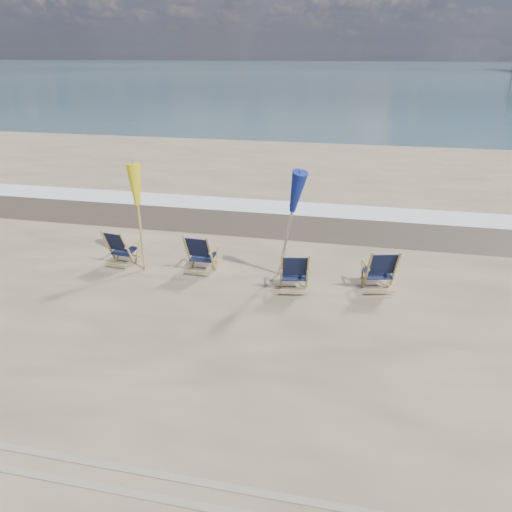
# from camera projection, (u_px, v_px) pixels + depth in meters

# --- Properties ---
(ocean) EXTENTS (400.00, 400.00, 0.00)m
(ocean) POSITION_uv_depth(u_px,v_px,m) (366.00, 70.00, 123.08)
(ocean) COLOR #3A5761
(ocean) RESTS_ON ground
(surf_foam) EXTENTS (200.00, 1.40, 0.01)m
(surf_foam) POSITION_uv_depth(u_px,v_px,m) (300.00, 208.00, 15.03)
(surf_foam) COLOR silver
(surf_foam) RESTS_ON ground
(wet_sand_strip) EXTENTS (200.00, 2.60, 0.00)m
(wet_sand_strip) POSITION_uv_depth(u_px,v_px,m) (292.00, 224.00, 13.68)
(wet_sand_strip) COLOR #42362A
(wet_sand_strip) RESTS_ON ground
(beach_chair_0) EXTENTS (0.66, 0.72, 0.88)m
(beach_chair_0) POSITION_uv_depth(u_px,v_px,m) (127.00, 250.00, 10.72)
(beach_chair_0) COLOR #111732
(beach_chair_0) RESTS_ON ground
(beach_chair_1) EXTENTS (0.62, 0.69, 0.92)m
(beach_chair_1) POSITION_uv_depth(u_px,v_px,m) (211.00, 255.00, 10.37)
(beach_chair_1) COLOR #111732
(beach_chair_1) RESTS_ON ground
(beach_chair_2) EXTENTS (0.68, 0.74, 0.89)m
(beach_chair_2) POSITION_uv_depth(u_px,v_px,m) (308.00, 273.00, 9.57)
(beach_chair_2) COLOR #111732
(beach_chair_2) RESTS_ON ground
(beach_chair_3) EXTENTS (0.76, 0.81, 0.95)m
(beach_chair_3) POSITION_uv_depth(u_px,v_px,m) (395.00, 271.00, 9.60)
(beach_chair_3) COLOR #111732
(beach_chair_3) RESTS_ON ground
(umbrella_yellow) EXTENTS (0.30, 0.30, 2.24)m
(umbrella_yellow) POSITION_uv_depth(u_px,v_px,m) (137.00, 191.00, 10.30)
(umbrella_yellow) COLOR #A48949
(umbrella_yellow) RESTS_ON ground
(umbrella_blue) EXTENTS (0.30, 0.30, 2.44)m
(umbrella_blue) POSITION_uv_depth(u_px,v_px,m) (289.00, 191.00, 9.62)
(umbrella_blue) COLOR #A5A5AD
(umbrella_blue) RESTS_ON ground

